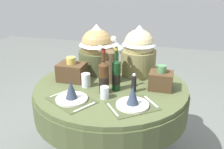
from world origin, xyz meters
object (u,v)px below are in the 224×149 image
Objects in this scene: dining_table at (111,100)px; gift_tub_back_left at (97,47)px; place_setting_left at (71,95)px; place_setting_right at (133,100)px; wine_bottle_left at (104,77)px; tumbler_near_left at (86,80)px; pepper_mill at (134,83)px; woven_basket_side_left at (72,71)px; flower_vase at (111,64)px; gift_tub_back_right at (139,49)px; wine_bottle_right at (116,75)px; woven_basket_side_right at (161,80)px; tumbler_mid at (105,93)px.

dining_table is 2.91× the size of gift_tub_back_left.
place_setting_right is at bearing 4.39° from place_setting_left.
wine_bottle_left is 3.13× the size of tumbler_near_left.
pepper_mill reaches higher than tumbler_near_left.
woven_basket_side_left is (-0.14, -0.29, -0.15)m from gift_tub_back_left.
gift_tub_back_right is (0.19, 0.25, 0.08)m from flower_vase.
gift_tub_back_left is (-0.03, 0.38, 0.18)m from tumbler_near_left.
place_setting_right is 1.03× the size of flower_vase.
place_setting_left is at bearing -135.84° from wine_bottle_right.
gift_tub_back_left is at bearing 139.17° from pepper_mill.
woven_basket_side_right is (0.42, 0.03, 0.23)m from dining_table.
dining_table is at bearing -175.71° from woven_basket_side_right.
tumbler_near_left is (-0.18, -0.15, -0.10)m from flower_vase.
pepper_mill is 0.69× the size of woven_basket_side_left.
place_setting_right reaches higher than tumbler_mid.
woven_basket_side_left is (-0.15, 0.36, 0.04)m from place_setting_left.
tumbler_near_left is at bearing 152.83° from place_setting_right.
place_setting_right is at bearing -51.69° from wine_bottle_right.
wine_bottle_right is 0.80× the size of gift_tub_back_left.
woven_basket_side_right is at bearing 30.72° from pepper_mill.
wine_bottle_left reaches higher than tumbler_near_left.
wine_bottle_right reaches higher than woven_basket_side_left.
place_setting_left is at bearing -175.61° from place_setting_right.
place_setting_right is at bearing -52.02° from dining_table.
dining_table is 2.85× the size of gift_tub_back_right.
place_setting_left is at bearing -147.53° from pepper_mill.
place_setting_right is at bearing -15.73° from tumbler_mid.
dining_table is 0.43m from woven_basket_side_left.
place_setting_left is 0.46m from place_setting_right.
place_setting_right is 0.39m from woven_basket_side_right.
flower_vase is at bearing 147.64° from pepper_mill.
woven_basket_side_left is (-0.35, -0.06, -0.08)m from flower_vase.
gift_tub_back_left is at bearing 127.71° from place_setting_right.
place_setting_right reaches higher than tumbler_near_left.
gift_tub_back_left is 0.35m from woven_basket_side_left.
place_setting_right is 0.69m from woven_basket_side_left.
gift_tub_back_right is at bearing 30.12° from woven_basket_side_left.
place_setting_right is (0.25, -0.32, 0.20)m from dining_table.
pepper_mill is at bearing 32.47° from place_setting_left.
place_setting_right is 3.69× the size of tumbler_near_left.
gift_tub_back_right is 2.27× the size of woven_basket_side_right.
woven_basket_side_right is at bearing -49.33° from gift_tub_back_right.
tumbler_mid is 0.49m from woven_basket_side_right.
dining_table is 3.12× the size of place_setting_left.
tumbler_near_left is 1.20× the size of tumbler_mid.
place_setting_right is at bearing -52.29° from gift_tub_back_left.
dining_table is 3.10× the size of place_setting_right.
dining_table is 0.46m from place_setting_left.
woven_basket_side_right is (0.43, -0.02, -0.08)m from flower_vase.
gift_tub_back_left reaches higher than woven_basket_side_right.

